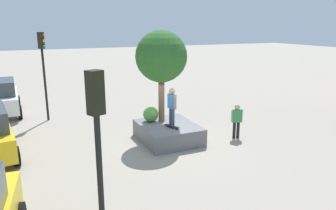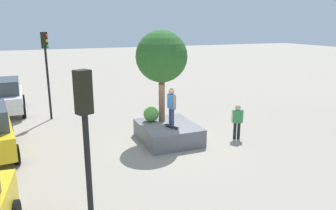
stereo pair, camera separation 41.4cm
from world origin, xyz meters
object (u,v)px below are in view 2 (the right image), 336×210
police_car (5,96)px  traffic_light_corner (46,61)px  skateboarder (172,105)px  planter_ledge (168,132)px  traffic_light_median (86,139)px  plaza_tree (162,57)px  bystander_watching (237,119)px  skateboard (171,126)px

police_car → traffic_light_corner: traffic_light_corner is taller
skateboarder → traffic_light_corner: (6.18, 4.68, 1.42)m
planter_ledge → traffic_light_median: 8.47m
planter_ledge → skateboarder: 1.51m
planter_ledge → traffic_light_median: bearing=146.1°
plaza_tree → traffic_light_corner: bearing=42.3°
skateboarder → bystander_watching: skateboarder is taller
plaza_tree → bystander_watching: size_ratio=2.55×
skateboard → bystander_watching: size_ratio=0.50×
traffic_light_corner → bystander_watching: size_ratio=2.92×
police_car → traffic_light_median: bearing=-169.7°
bystander_watching → planter_ledge: bearing=72.3°
police_car → bystander_watching: police_car is taller
police_car → bystander_watching: 13.49m
skateboard → bystander_watching: bystander_watching is taller
planter_ledge → police_car: 10.65m
planter_ledge → plaza_tree: 3.41m
traffic_light_median → bystander_watching: bearing=-52.8°
planter_ledge → skateboard: bearing=175.0°
plaza_tree → traffic_light_corner: (5.11, 4.65, -0.52)m
planter_ledge → police_car: bearing=42.1°
police_car → bystander_watching: bearing=-131.0°
skateboard → skateboarder: skateboarder is taller
plaza_tree → traffic_light_median: bearing=148.7°
traffic_light_median → bystander_watching: size_ratio=2.66×
skateboard → skateboarder: 0.98m
skateboard → traffic_light_median: 7.92m
plaza_tree → skateboarder: 2.21m
plaza_tree → traffic_light_median: plaza_tree is taller
plaza_tree → skateboard: 3.11m
skateboard → bystander_watching: bearing=-98.6°
planter_ledge → traffic_light_corner: traffic_light_corner is taller
planter_ledge → skateboard: 0.67m
skateboarder → traffic_light_median: bearing=144.3°
plaza_tree → skateboard: size_ratio=5.05×
planter_ledge → traffic_light_corner: size_ratio=0.60×
plaza_tree → skateboarder: (-1.07, -0.03, -1.94)m
bystander_watching → plaza_tree: bearing=63.8°
planter_ledge → bystander_watching: bearing=-107.7°
police_car → traffic_light_corner: size_ratio=0.95×
planter_ledge → traffic_light_median: traffic_light_median is taller
skateboard → bystander_watching: (-0.46, -3.08, 0.11)m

